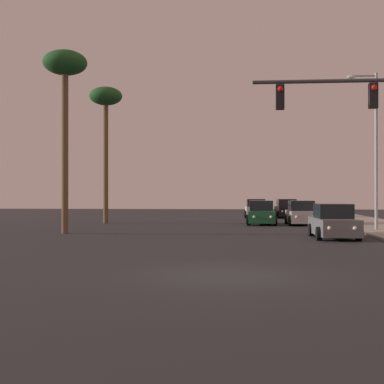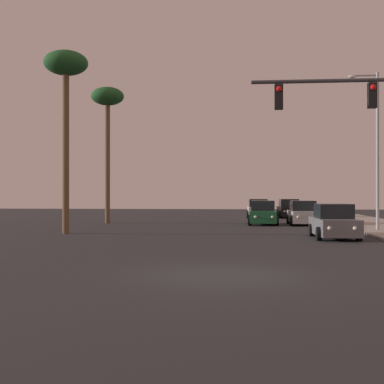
{
  "view_description": "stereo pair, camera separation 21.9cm",
  "coord_description": "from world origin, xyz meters",
  "px_view_note": "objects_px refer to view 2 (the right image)",
  "views": [
    {
      "loc": [
        0.27,
        -14.32,
        2.19
      ],
      "look_at": [
        -1.86,
        10.88,
        2.25
      ],
      "focal_mm": 50.0,
      "sensor_mm": 36.0,
      "label": 1
    },
    {
      "loc": [
        0.49,
        -14.3,
        2.19
      ],
      "look_at": [
        -1.86,
        10.88,
        2.25
      ],
      "focal_mm": 50.0,
      "sensor_mm": 36.0,
      "label": 2
    }
  ],
  "objects_px": {
    "car_white": "(258,209)",
    "palm_tree_near": "(66,75)",
    "car_green": "(263,214)",
    "car_silver": "(303,214)",
    "car_black": "(289,209)",
    "car_grey": "(334,223)",
    "palm_tree_mid": "(108,105)",
    "street_lamp": "(375,142)"
  },
  "relations": [
    {
      "from": "car_white",
      "to": "palm_tree_near",
      "type": "bearing_deg",
      "value": 60.65
    },
    {
      "from": "car_green",
      "to": "car_silver",
      "type": "height_order",
      "value": "same"
    },
    {
      "from": "car_white",
      "to": "car_black",
      "type": "relative_size",
      "value": 1.0
    },
    {
      "from": "car_grey",
      "to": "palm_tree_mid",
      "type": "bearing_deg",
      "value": -41.3
    },
    {
      "from": "car_green",
      "to": "street_lamp",
      "type": "distance_m",
      "value": 9.86
    },
    {
      "from": "car_silver",
      "to": "car_grey",
      "type": "relative_size",
      "value": 1.0
    },
    {
      "from": "car_silver",
      "to": "car_white",
      "type": "bearing_deg",
      "value": -76.58
    },
    {
      "from": "car_black",
      "to": "car_grey",
      "type": "bearing_deg",
      "value": 88.52
    },
    {
      "from": "car_green",
      "to": "car_grey",
      "type": "distance_m",
      "value": 11.68
    },
    {
      "from": "street_lamp",
      "to": "car_black",
      "type": "bearing_deg",
      "value": 101.01
    },
    {
      "from": "palm_tree_near",
      "to": "palm_tree_mid",
      "type": "bearing_deg",
      "value": 91.36
    },
    {
      "from": "street_lamp",
      "to": "palm_tree_near",
      "type": "bearing_deg",
      "value": -169.65
    },
    {
      "from": "car_white",
      "to": "palm_tree_mid",
      "type": "height_order",
      "value": "palm_tree_mid"
    },
    {
      "from": "car_green",
      "to": "car_silver",
      "type": "xyz_separation_m",
      "value": [
        2.78,
        -0.09,
        0.0
      ]
    },
    {
      "from": "car_black",
      "to": "car_silver",
      "type": "relative_size",
      "value": 1.0
    },
    {
      "from": "palm_tree_near",
      "to": "car_white",
      "type": "bearing_deg",
      "value": 61.56
    },
    {
      "from": "car_green",
      "to": "palm_tree_near",
      "type": "height_order",
      "value": "palm_tree_near"
    },
    {
      "from": "car_black",
      "to": "car_silver",
      "type": "xyz_separation_m",
      "value": [
        0.0,
        -11.14,
        0.0
      ]
    },
    {
      "from": "car_white",
      "to": "car_green",
      "type": "relative_size",
      "value": 1.0
    },
    {
      "from": "car_white",
      "to": "car_green",
      "type": "bearing_deg",
      "value": 89.02
    },
    {
      "from": "car_green",
      "to": "car_black",
      "type": "relative_size",
      "value": 1.0
    },
    {
      "from": "car_green",
      "to": "palm_tree_near",
      "type": "bearing_deg",
      "value": 41.83
    },
    {
      "from": "car_grey",
      "to": "palm_tree_near",
      "type": "distance_m",
      "value": 16.19
    },
    {
      "from": "street_lamp",
      "to": "car_silver",
      "type": "bearing_deg",
      "value": 118.42
    },
    {
      "from": "car_green",
      "to": "street_lamp",
      "type": "height_order",
      "value": "street_lamp"
    },
    {
      "from": "car_silver",
      "to": "palm_tree_near",
      "type": "xyz_separation_m",
      "value": [
        -13.79,
        -9.39,
        7.9
      ]
    },
    {
      "from": "car_black",
      "to": "street_lamp",
      "type": "distance_m",
      "value": 18.25
    },
    {
      "from": "car_black",
      "to": "car_silver",
      "type": "height_order",
      "value": "same"
    },
    {
      "from": "car_grey",
      "to": "palm_tree_mid",
      "type": "relative_size",
      "value": 0.43
    },
    {
      "from": "car_white",
      "to": "street_lamp",
      "type": "bearing_deg",
      "value": 108.75
    },
    {
      "from": "car_white",
      "to": "palm_tree_mid",
      "type": "bearing_deg",
      "value": 41.67
    },
    {
      "from": "car_silver",
      "to": "street_lamp",
      "type": "distance_m",
      "value": 8.33
    },
    {
      "from": "car_green",
      "to": "street_lamp",
      "type": "bearing_deg",
      "value": 135.28
    },
    {
      "from": "car_white",
      "to": "street_lamp",
      "type": "xyz_separation_m",
      "value": [
        6.15,
        -17.21,
        4.36
      ]
    },
    {
      "from": "car_green",
      "to": "palm_tree_near",
      "type": "relative_size",
      "value": 0.43
    },
    {
      "from": "car_white",
      "to": "palm_tree_mid",
      "type": "relative_size",
      "value": 0.43
    },
    {
      "from": "car_silver",
      "to": "palm_tree_mid",
      "type": "relative_size",
      "value": 0.43
    },
    {
      "from": "car_green",
      "to": "car_grey",
      "type": "bearing_deg",
      "value": 106.01
    },
    {
      "from": "street_lamp",
      "to": "car_white",
      "type": "bearing_deg",
      "value": 109.67
    },
    {
      "from": "car_black",
      "to": "street_lamp",
      "type": "xyz_separation_m",
      "value": [
        3.38,
        -17.39,
        4.36
      ]
    },
    {
      "from": "car_silver",
      "to": "palm_tree_near",
      "type": "relative_size",
      "value": 0.43
    },
    {
      "from": "car_green",
      "to": "palm_tree_near",
      "type": "xyz_separation_m",
      "value": [
        -11.01,
        -9.48,
        7.9
      ]
    }
  ]
}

